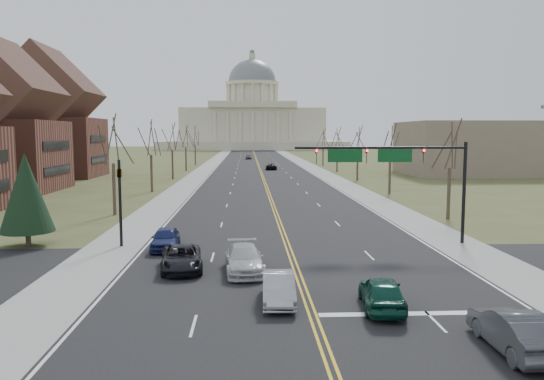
{
  "coord_description": "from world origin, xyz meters",
  "views": [
    {
      "loc": [
        -2.79,
        -22.94,
        7.79
      ],
      "look_at": [
        -0.68,
        21.74,
        3.0
      ],
      "focal_mm": 35.0,
      "sensor_mm": 36.0,
      "label": 1
    }
  ],
  "objects": [
    {
      "name": "car_far_nb",
      "position": [
        2.4,
        91.07,
        0.7
      ],
      "size": [
        2.33,
        4.95,
        1.37
      ],
      "primitive_type": "imported",
      "rotation": [
        0.0,
        0.0,
        3.13
      ],
      "color": "black",
      "rests_on": "road"
    },
    {
      "name": "sidewalk_right",
      "position": [
        12.0,
        110.0,
        0.01
      ],
      "size": [
        4.0,
        380.0,
        0.03
      ],
      "primitive_type": "cube",
      "color": "gray",
      "rests_on": "ground"
    },
    {
      "name": "bldg_right_mass",
      "position": [
        40.0,
        76.0,
        5.0
      ],
      "size": [
        25.0,
        20.0,
        10.0
      ],
      "primitive_type": "cube",
      "color": "#766453",
      "rests_on": "ground"
    },
    {
      "name": "ground",
      "position": [
        0.0,
        0.0,
        0.0
      ],
      "size": [
        600.0,
        600.0,
        0.0
      ],
      "primitive_type": "plane",
      "color": "#464B25",
      "rests_on": "ground"
    },
    {
      "name": "edge_line_left",
      "position": [
        -9.8,
        110.0,
        0.01
      ],
      "size": [
        0.15,
        380.0,
        0.01
      ],
      "primitive_type": "cube",
      "color": "silver",
      "rests_on": "road"
    },
    {
      "name": "signal_left",
      "position": [
        -11.5,
        13.5,
        3.71
      ],
      "size": [
        0.32,
        0.36,
        6.0
      ],
      "color": "black",
      "rests_on": "ground"
    },
    {
      "name": "car_sb_inner_lead",
      "position": [
        -1.37,
        0.78,
        0.7
      ],
      "size": [
        1.57,
        4.23,
        1.38
      ],
      "primitive_type": "imported",
      "rotation": [
        0.0,
        0.0,
        -0.03
      ],
      "color": "#9EA0A6",
      "rests_on": "road"
    },
    {
      "name": "bldg_left_far",
      "position": [
        -38.0,
        74.0,
        9.54
      ],
      "size": [
        17.1,
        14.28,
        23.25
      ],
      "color": "brown",
      "rests_on": "ground"
    },
    {
      "name": "car_nb_outer_lead",
      "position": [
        6.74,
        -5.08,
        0.78
      ],
      "size": [
        1.63,
        4.65,
        1.53
      ],
      "primitive_type": "imported",
      "rotation": [
        0.0,
        0.0,
        3.14
      ],
      "color": "#424448",
      "rests_on": "road"
    },
    {
      "name": "car_sb_outer_lead",
      "position": [
        -6.56,
        6.95,
        0.69
      ],
      "size": [
        2.84,
        5.14,
        1.36
      ],
      "primitive_type": "imported",
      "rotation": [
        0.0,
        0.0,
        0.12
      ],
      "color": "black",
      "rests_on": "road"
    },
    {
      "name": "stop_bar",
      "position": [
        5.0,
        -1.0,
        0.01
      ],
      "size": [
        9.5,
        0.5,
        0.01
      ],
      "primitive_type": "cube",
      "color": "silver",
      "rests_on": "road"
    },
    {
      "name": "tree_l_4",
      "position": [
        -15.5,
        108.0,
        6.94
      ],
      "size": [
        3.96,
        3.96,
        9.0
      ],
      "color": "#3B2D23",
      "rests_on": "ground"
    },
    {
      "name": "sidewalk_left",
      "position": [
        -12.0,
        110.0,
        0.01
      ],
      "size": [
        4.0,
        380.0,
        0.03
      ],
      "primitive_type": "cube",
      "color": "gray",
      "rests_on": "ground"
    },
    {
      "name": "tree_r_4",
      "position": [
        15.5,
        104.0,
        6.55
      ],
      "size": [
        3.74,
        3.74,
        8.5
      ],
      "color": "#3B2D23",
      "rests_on": "ground"
    },
    {
      "name": "tree_l_2",
      "position": [
        -15.5,
        68.0,
        6.94
      ],
      "size": [
        3.96,
        3.96,
        9.0
      ],
      "color": "#3B2D23",
      "rests_on": "ground"
    },
    {
      "name": "tree_r_0",
      "position": [
        15.5,
        24.0,
        6.55
      ],
      "size": [
        3.74,
        3.74,
        8.5
      ],
      "color": "#3B2D23",
      "rests_on": "ground"
    },
    {
      "name": "tree_r_3",
      "position": [
        15.5,
        84.0,
        6.55
      ],
      "size": [
        3.74,
        3.74,
        8.5
      ],
      "color": "#3B2D23",
      "rests_on": "ground"
    },
    {
      "name": "car_sb_outer_second",
      "position": [
        -8.3,
        12.45,
        0.75
      ],
      "size": [
        1.87,
        4.36,
        1.47
      ],
      "primitive_type": "imported",
      "rotation": [
        0.0,
        0.0,
        0.03
      ],
      "color": "navy",
      "rests_on": "road"
    },
    {
      "name": "capitol",
      "position": [
        0.0,
        249.91,
        14.2
      ],
      "size": [
        90.0,
        60.0,
        50.0
      ],
      "color": "beige",
      "rests_on": "ground"
    },
    {
      "name": "tree_l_1",
      "position": [
        -15.5,
        48.0,
        6.94
      ],
      "size": [
        3.96,
        3.96,
        9.0
      ],
      "color": "#3B2D23",
      "rests_on": "ground"
    },
    {
      "name": "car_far_sb",
      "position": [
        -2.32,
        137.63,
        0.75
      ],
      "size": [
        1.84,
        4.39,
        1.48
      ],
      "primitive_type": "imported",
      "rotation": [
        0.0,
        0.0,
        -0.02
      ],
      "color": "#505158",
      "rests_on": "road"
    },
    {
      "name": "car_sb_inner_second",
      "position": [
        -2.98,
        6.28,
        0.75
      ],
      "size": [
        2.4,
        5.24,
        1.48
      ],
      "primitive_type": "imported",
      "rotation": [
        0.0,
        0.0,
        0.06
      ],
      "color": "#B7B7B7",
      "rests_on": "road"
    },
    {
      "name": "cross_road",
      "position": [
        0.0,
        6.0,
        0.01
      ],
      "size": [
        120.0,
        14.0,
        0.01
      ],
      "primitive_type": "cube",
      "color": "black",
      "rests_on": "ground"
    },
    {
      "name": "road",
      "position": [
        0.0,
        110.0,
        0.01
      ],
      "size": [
        20.0,
        380.0,
        0.01
      ],
      "primitive_type": "cube",
      "color": "black",
      "rests_on": "ground"
    },
    {
      "name": "edge_line_right",
      "position": [
        9.8,
        110.0,
        0.01
      ],
      "size": [
        0.15,
        380.0,
        0.01
      ],
      "primitive_type": "cube",
      "color": "silver",
      "rests_on": "road"
    },
    {
      "name": "conifer_l",
      "position": [
        -18.0,
        14.0,
        3.74
      ],
      "size": [
        3.64,
        3.64,
        6.5
      ],
      "color": "#3B2D23",
      "rests_on": "ground"
    },
    {
      "name": "tree_r_2",
      "position": [
        15.5,
        64.0,
        6.55
      ],
      "size": [
        3.74,
        3.74,
        8.5
      ],
      "color": "#3B2D23",
      "rests_on": "ground"
    },
    {
      "name": "tree_l_3",
      "position": [
        -15.5,
        88.0,
        6.94
      ],
      "size": [
        3.96,
        3.96,
        9.0
      ],
      "color": "#3B2D23",
      "rests_on": "ground"
    },
    {
      "name": "tree_r_1",
      "position": [
        15.5,
        44.0,
        6.55
      ],
      "size": [
        3.74,
        3.74,
        8.5
      ],
      "color": "#3B2D23",
      "rests_on": "ground"
    },
    {
      "name": "center_line",
      "position": [
        0.0,
        110.0,
        0.01
      ],
      "size": [
        0.42,
        380.0,
        0.01
      ],
      "primitive_type": "cube",
      "color": "gold",
      "rests_on": "road"
    },
    {
      "name": "tree_l_0",
      "position": [
        -15.5,
        28.0,
        6.94
      ],
      "size": [
        3.96,
        3.96,
        9.0
      ],
      "color": "#3B2D23",
      "rests_on": "ground"
    },
    {
      "name": "car_nb_inner_lead",
      "position": [
        3.16,
        -0.33,
        0.76
      ],
      "size": [
        2.22,
        4.54,
        1.49
      ],
      "primitive_type": "imported",
      "rotation": [
        0.0,
        0.0,
        3.03
      ],
      "color": "#0E4030",
      "rests_on": "road"
    },
    {
      "name": "signal_mast",
      "position": [
        7.45,
        13.5,
        5.76
      ],
      "size": [
        12.12,
        0.44,
        7.2
      ],
      "color": "black",
      "rests_on": "ground"
    }
  ]
}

